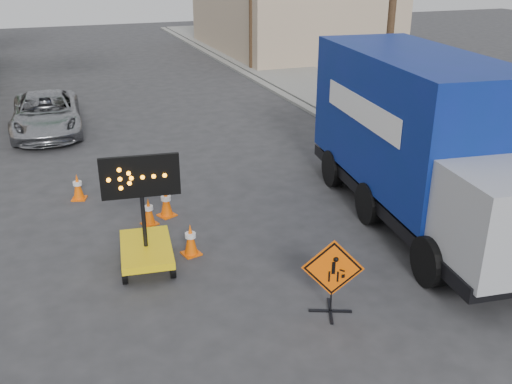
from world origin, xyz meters
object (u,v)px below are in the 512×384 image
pickup_truck (46,114)px  box_truck (419,150)px  arrow_board (146,242)px  construction_sign (332,275)px

pickup_truck → box_truck: box_truck is taller
pickup_truck → box_truck: (8.54, -11.31, 1.13)m
arrow_board → box_truck: (6.87, -0.00, 1.29)m
pickup_truck → construction_sign: bearing=-69.8°
construction_sign → pickup_truck: 15.04m
arrow_board → box_truck: bearing=6.9°
pickup_truck → box_truck: 14.22m
pickup_truck → arrow_board: bearing=-79.3°
arrow_board → pickup_truck: size_ratio=0.48×
construction_sign → box_truck: box_truck is taller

